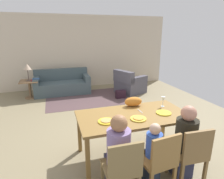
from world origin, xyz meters
name	(u,v)px	position (x,y,z in m)	size (l,w,h in m)	color
ground_plane	(107,117)	(0.00, 0.46, -0.01)	(6.63, 6.12, 0.02)	#847757
back_wall	(84,52)	(0.00, 3.57, 1.35)	(6.63, 0.10, 2.70)	beige
dining_table	(133,119)	(-0.01, -1.21, 0.69)	(1.81, 0.92, 0.76)	olive
plate_near_man	(106,121)	(-0.51, -1.33, 0.77)	(0.25, 0.25, 0.02)	yellow
pizza_near_man	(106,120)	(-0.51, -1.33, 0.78)	(0.17, 0.17, 0.01)	tan
plate_near_child	(138,119)	(-0.01, -1.39, 0.77)	(0.25, 0.25, 0.02)	yellow
pizza_near_child	(138,118)	(-0.01, -1.39, 0.78)	(0.17, 0.17, 0.01)	gold
plate_near_woman	(164,113)	(0.48, -1.31, 0.77)	(0.25, 0.25, 0.02)	yellow
wine_glass	(163,100)	(0.64, -1.03, 0.89)	(0.07, 0.07, 0.19)	silver
fork	(119,118)	(-0.28, -1.26, 0.76)	(0.02, 0.15, 0.01)	silver
knife	(140,111)	(0.15, -1.11, 0.76)	(0.01, 0.17, 0.01)	silver
dining_chair_man	(122,167)	(-0.51, -2.03, 0.49)	(0.42, 0.42, 0.87)	olive
person_man	(118,157)	(-0.51, -1.86, 0.51)	(0.30, 0.40, 1.11)	#383754
dining_chair_child	(159,159)	(0.00, -2.03, 0.49)	(0.46, 0.46, 0.87)	olive
person_child	(152,155)	(-0.02, -1.86, 0.43)	(0.22, 0.30, 0.92)	#2A374C
dining_chair_woman	(191,152)	(0.48, -2.03, 0.49)	(0.44, 0.44, 0.87)	brown
person_woman	(183,144)	(0.49, -1.86, 0.51)	(0.30, 0.41, 1.11)	#292D49
cat	(133,102)	(0.14, -0.85, 0.84)	(0.32, 0.16, 0.17)	orange
area_rug	(88,98)	(-0.20, 2.02, 0.00)	(2.60, 1.80, 0.01)	#533E40
couch	(62,85)	(-0.93, 2.87, 0.30)	(1.86, 0.86, 0.82)	#425257
armchair	(129,84)	(1.33, 2.20, 0.32)	(1.12, 1.12, 0.82)	#4F4D58
side_table	(30,87)	(-1.97, 2.62, 0.38)	(0.56, 0.56, 0.58)	brown
table_lamp	(27,67)	(-1.97, 2.62, 1.01)	(0.26, 0.26, 0.54)	brown
book_lower	(35,80)	(-1.80, 2.57, 0.59)	(0.22, 0.16, 0.03)	maroon
book_upper	(36,79)	(-1.76, 2.62, 0.62)	(0.22, 0.16, 0.03)	#2F5388
handbag	(121,94)	(0.83, 1.72, 0.13)	(0.32, 0.16, 0.26)	black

